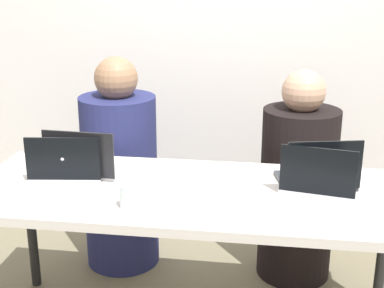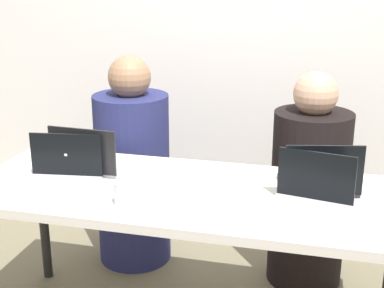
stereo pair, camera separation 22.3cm
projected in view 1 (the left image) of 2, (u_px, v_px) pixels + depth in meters
back_wall at (221, 40)px, 3.45m from camera, size 4.94×0.10×2.43m
desk at (190, 203)px, 2.30m from camera, size 1.90×0.75×0.75m
person_on_left at (120, 175)px, 3.03m from camera, size 0.45×0.45×1.21m
person_on_right at (297, 188)px, 2.91m from camera, size 0.48×0.48×1.17m
laptop_back_left at (86, 164)px, 2.44m from camera, size 0.34×0.27×0.22m
laptop_back_right at (318, 175)px, 2.30m from camera, size 0.36×0.30×0.23m
laptop_front_left at (60, 179)px, 2.27m from camera, size 0.35×0.26×0.21m
laptop_front_right at (315, 194)px, 2.12m from camera, size 0.34×0.28×0.22m
water_glass_left at (128, 198)px, 2.09m from camera, size 0.07×0.07×0.10m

